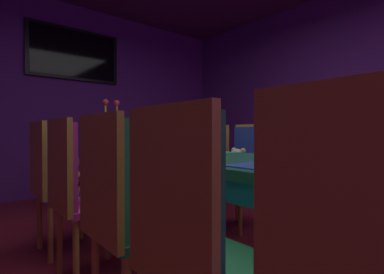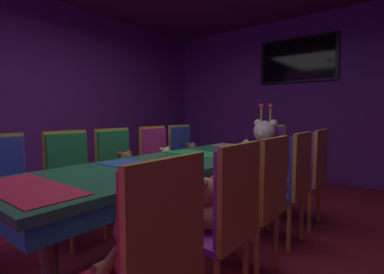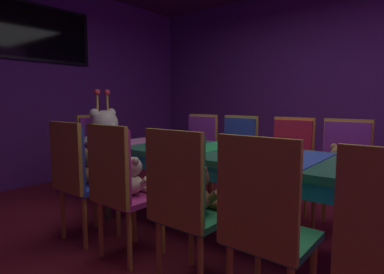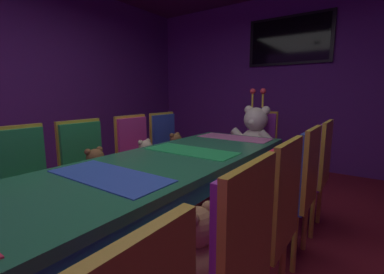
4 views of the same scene
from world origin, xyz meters
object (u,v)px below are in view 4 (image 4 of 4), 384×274
at_px(banquet_table, 157,173).
at_px(teddy_left_2, 96,168).
at_px(teddy_left_4, 176,147).
at_px(chair_left_1, 22,180).
at_px(teddy_right_2, 245,210).
at_px(teddy_right_1, 196,248).
at_px(throne_chair, 259,141).
at_px(chair_left_4, 167,145).
at_px(chair_left_3, 136,152).
at_px(teddy_right_4, 297,163).
at_px(teddy_right_3, 278,179).
at_px(wall_tv, 289,40).
at_px(chair_left_2, 86,164).
at_px(chair_right_3, 298,181).
at_px(chair_right_1, 228,261).
at_px(king_teddy_bear, 255,133).
at_px(chair_right_2, 270,212).
at_px(chair_right_4, 315,165).
at_px(teddy_left_3, 146,155).

distance_m(banquet_table, teddy_left_2, 0.68).
bearing_deg(teddy_left_4, chair_left_1, -94.72).
xyz_separation_m(teddy_left_2, teddy_right_2, (1.35, 0.00, -0.02)).
height_order(chair_left_1, teddy_left_4, chair_left_1).
bearing_deg(teddy_left_2, teddy_right_1, -19.86).
bearing_deg(throne_chair, chair_left_4, -42.63).
distance_m(chair_left_3, chair_left_4, 0.51).
bearing_deg(teddy_right_4, throne_chair, -51.74).
xyz_separation_m(teddy_right_3, wall_tv, (-0.67, 2.53, 1.46)).
height_order(teddy_right_2, throne_chair, throne_chair).
height_order(chair_left_2, teddy_left_2, chair_left_2).
bearing_deg(chair_left_1, teddy_right_4, 47.52).
xyz_separation_m(chair_right_3, throne_chair, (-0.82, 1.41, 0.00)).
bearing_deg(wall_tv, chair_right_1, -77.16).
distance_m(chair_left_1, teddy_right_1, 1.50).
bearing_deg(chair_right_3, chair_left_3, 0.28).
height_order(king_teddy_bear, wall_tv, wall_tv).
relative_size(chair_right_2, chair_right_4, 1.00).
xyz_separation_m(teddy_left_4, teddy_right_3, (1.36, -0.50, 0.00)).
relative_size(chair_right_2, teddy_right_3, 3.10).
distance_m(teddy_right_3, chair_right_4, 0.56).
bearing_deg(wall_tv, banquet_table, -90.00).
bearing_deg(chair_right_2, teddy_right_2, 0.00).
bearing_deg(chair_left_2, chair_right_3, 20.18).
bearing_deg(teddy_left_2, banquet_table, 2.51).
bearing_deg(throne_chair, chair_left_3, -30.17).
bearing_deg(teddy_right_1, banquet_table, -37.35).
height_order(teddy_left_3, chair_right_3, chair_right_3).
bearing_deg(banquet_table, throne_chair, 90.00).
distance_m(teddy_right_2, chair_right_3, 0.62).
height_order(teddy_right_1, throne_chair, throne_chair).
xyz_separation_m(teddy_right_3, throne_chair, (-0.67, 1.41, 0.01)).
relative_size(banquet_table, chair_left_4, 2.92).
bearing_deg(teddy_right_4, chair_left_1, 47.52).
xyz_separation_m(chair_left_1, teddy_left_4, (0.13, 1.62, -0.01)).
xyz_separation_m(chair_left_4, chair_right_2, (1.65, -1.10, 0.00)).
bearing_deg(chair_right_2, chair_left_1, 17.35).
xyz_separation_m(teddy_right_4, wall_tv, (-0.69, 2.00, 1.46)).
bearing_deg(chair_left_1, chair_right_4, 44.90).
distance_m(chair_right_4, king_teddy_bear, 1.10).
height_order(chair_left_2, teddy_right_2, chair_left_2).
height_order(chair_left_1, chair_right_2, same).
relative_size(teddy_left_4, throne_chair, 0.32).
relative_size(chair_right_1, throne_chair, 1.00).
xyz_separation_m(teddy_left_3, teddy_right_3, (1.35, 0.01, 0.01)).
height_order(banquet_table, throne_chair, throne_chair).
distance_m(chair_right_1, king_teddy_bear, 2.48).
bearing_deg(banquet_table, chair_right_1, -32.13).
distance_m(chair_left_4, chair_right_4, 1.67).
height_order(chair_left_1, teddy_right_2, chair_left_1).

